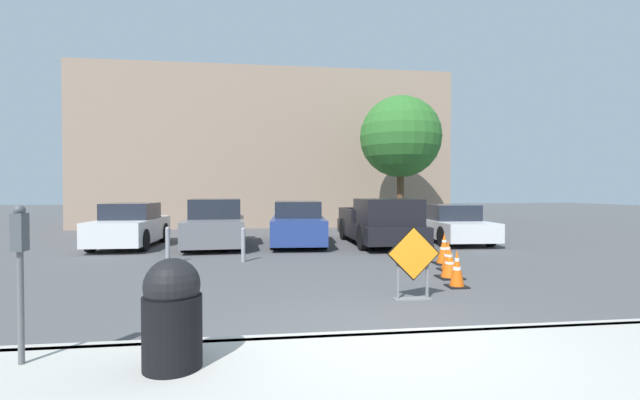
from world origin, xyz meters
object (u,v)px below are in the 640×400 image
road_closed_sign (413,261)px  parked_car_fourth (451,224)px  traffic_cone_third (448,256)px  bollard_second (168,244)px  parked_car_second (216,225)px  traffic_cone_second (450,263)px  pickup_truck (381,224)px  parked_car_third (298,224)px  parked_car_nearest (131,226)px  traffic_cone_fourth (444,249)px  traffic_cone_nearest (457,269)px  bollard_nearest (243,244)px  parking_meter (20,256)px  trash_bin (172,313)px

road_closed_sign → parked_car_fourth: size_ratio=0.29×
traffic_cone_third → bollard_second: (-6.86, 1.87, 0.16)m
parked_car_second → traffic_cone_second: bearing=128.7°
pickup_truck → traffic_cone_third: bearing=93.0°
traffic_cone_second → bollard_second: (-6.50, 2.74, 0.19)m
parked_car_third → bollard_second: (-3.69, -3.71, -0.20)m
parked_car_nearest → bollard_second: bearing=119.7°
road_closed_sign → traffic_cone_fourth: 4.02m
bollard_second → traffic_cone_second: bearing=-22.9°
parked_car_second → bollard_second: bearing=73.2°
traffic_cone_nearest → parked_car_second: 8.97m
bollard_nearest → parking_meter: size_ratio=0.57×
road_closed_sign → bollard_second: size_ratio=1.34×
traffic_cone_fourth → parked_car_fourth: parked_car_fourth is taller
parked_car_nearest → bollard_nearest: (3.96, -3.64, -0.21)m
parking_meter → parked_car_second: bearing=85.8°
parked_car_second → pickup_truck: bearing=171.1°
road_closed_sign → parked_car_second: 9.03m
road_closed_sign → parked_car_fourth: (4.32, 8.03, -0.03)m
traffic_cone_third → parked_car_second: (-6.02, 5.40, 0.39)m
road_closed_sign → bollard_nearest: 5.44m
traffic_cone_second → parked_car_third: bearing=113.6°
traffic_cone_fourth → parked_car_second: size_ratio=0.17×
pickup_truck → parking_meter: bearing=56.2°
parked_car_second → trash_bin: size_ratio=4.26×
parked_car_second → parking_meter: bearing=82.4°
trash_bin → traffic_cone_fourth: bearing=48.3°
parked_car_second → parking_meter: parking_meter is taller
parked_car_third → trash_bin: size_ratio=4.37×
road_closed_sign → parked_car_third: parked_car_third is taller
parked_car_third → parking_meter: 11.23m
bollard_nearest → parking_meter: (-1.87, -6.91, 0.75)m
traffic_cone_third → trash_bin: trash_bin is taller
traffic_cone_second → trash_bin: 6.63m
road_closed_sign → parked_car_fourth: bearing=61.7°
traffic_cone_nearest → trash_bin: (-4.65, -3.60, 0.32)m
pickup_truck → trash_bin: bearing=63.5°
parked_car_nearest → parked_car_second: size_ratio=0.87×
parked_car_fourth → bollard_second: (-9.39, -3.59, -0.14)m
bollard_nearest → bollard_second: (-1.95, 0.00, 0.02)m
trash_bin → bollard_second: bearing=102.6°
pickup_truck → bollard_second: size_ratio=5.32×
parked_car_nearest → road_closed_sign: bearing=132.0°
traffic_cone_nearest → bollard_second: (-6.27, 3.60, 0.15)m
parked_car_third → parked_car_fourth: (5.70, -0.12, -0.06)m
traffic_cone_second → parked_car_second: bearing=132.1°
road_closed_sign → pickup_truck: size_ratio=0.25×
traffic_cone_second → parked_car_third: 7.05m
parked_car_nearest → trash_bin: bearing=109.2°
traffic_cone_third → parked_car_nearest: (-8.87, 5.51, 0.35)m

